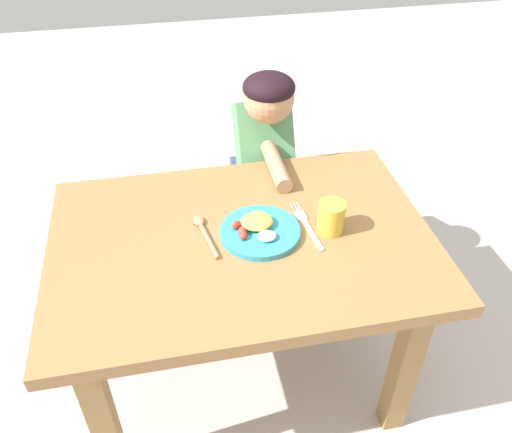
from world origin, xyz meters
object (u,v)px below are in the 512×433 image
at_px(drinking_cup, 331,217).
at_px(spoon, 204,231).
at_px(person, 263,174).
at_px(fork, 307,225).
at_px(plate, 259,231).

bearing_deg(drinking_cup, spoon, 171.05).
bearing_deg(spoon, person, -41.11).
distance_m(fork, person, 0.54).
bearing_deg(spoon, plate, -114.20).
distance_m(fork, spoon, 0.31).
distance_m(spoon, drinking_cup, 0.38).
height_order(fork, drinking_cup, drinking_cup).
relative_size(plate, drinking_cup, 2.42).
xyz_separation_m(spoon, drinking_cup, (0.37, -0.06, 0.04)).
height_order(drinking_cup, person, person).
relative_size(plate, person, 0.24).
bearing_deg(person, fork, 93.01).
bearing_deg(fork, drinking_cup, -123.77).
xyz_separation_m(plate, drinking_cup, (0.21, -0.02, 0.03)).
relative_size(fork, spoon, 1.16).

